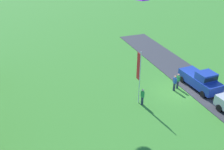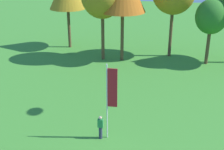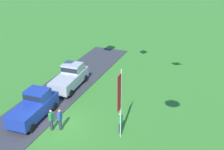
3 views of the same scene
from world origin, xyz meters
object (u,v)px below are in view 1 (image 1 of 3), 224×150
(person_watching_sky, at_px, (175,83))
(person_beside_suv, at_px, (178,81))
(flag_banner, at_px, (139,71))
(person_on_lawn, at_px, (142,97))
(car_pickup_near_entrance, at_px, (201,80))

(person_watching_sky, bearing_deg, person_beside_suv, -64.93)
(flag_banner, bearing_deg, person_beside_suv, -80.53)
(person_on_lawn, bearing_deg, person_watching_sky, -74.06)
(person_beside_suv, xyz_separation_m, person_watching_sky, (-0.27, 0.58, 0.00))
(person_on_lawn, xyz_separation_m, person_watching_sky, (1.24, -4.33, 0.00))
(car_pickup_near_entrance, bearing_deg, flag_banner, 88.98)
(car_pickup_near_entrance, bearing_deg, person_watching_sky, 75.57)
(car_pickup_near_entrance, relative_size, flag_banner, 0.95)
(flag_banner, bearing_deg, person_watching_sky, -82.71)
(person_beside_suv, bearing_deg, car_pickup_near_entrance, -114.35)
(person_beside_suv, bearing_deg, person_watching_sky, 115.07)
(person_on_lawn, bearing_deg, flag_banner, 15.18)
(car_pickup_near_entrance, distance_m, person_on_lawn, 7.10)
(person_on_lawn, height_order, person_watching_sky, same)
(car_pickup_near_entrance, xyz_separation_m, flag_banner, (0.13, 7.25, 2.27))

